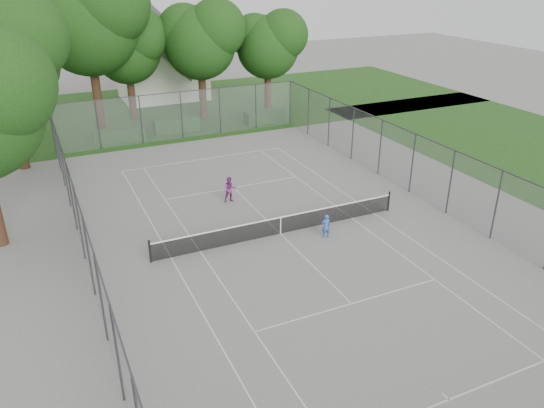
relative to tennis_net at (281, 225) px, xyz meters
name	(u,v)px	position (x,y,z in m)	size (l,w,h in m)	color
ground	(281,234)	(0.00, 0.00, -0.51)	(120.00, 120.00, 0.00)	slate
grass_far	(155,110)	(0.00, 26.00, -0.51)	(60.00, 20.00, 0.00)	#1B4012
court_markings	(281,234)	(0.00, 0.00, -0.50)	(11.03, 23.83, 0.01)	silver
tennis_net	(281,225)	(0.00, 0.00, 0.00)	(12.87, 0.10, 1.10)	black
perimeter_fence	(281,200)	(0.00, 0.00, 1.30)	(18.08, 34.08, 3.52)	#38383D
tree_far_left	(88,15)	(-5.08, 22.08, 8.04)	(8.66, 7.90, 12.44)	#331D12
tree_far_midleft	(127,44)	(-2.21, 23.71, 5.62)	(6.21, 5.67, 8.93)	#331D12
tree_far_midright	(201,37)	(3.30, 21.74, 6.11)	(6.70, 6.12, 9.64)	#331D12
tree_far_right	(269,42)	(9.08, 21.27, 5.44)	(6.03, 5.50, 8.66)	#331D12
tree_side_back	(2,50)	(-10.97, 15.07, 6.89)	(7.50, 6.84, 10.77)	#331D12
hedge_left	(119,135)	(-4.50, 18.16, -0.05)	(3.69, 1.11, 0.92)	#194416
hedge_mid	(177,125)	(0.02, 18.76, 0.04)	(3.53, 1.01, 1.11)	#194416
hedge_right	(265,117)	(7.31, 18.22, -0.01)	(3.33, 1.22, 1.00)	#194416
house	(161,57)	(1.94, 30.28, 3.36)	(7.73, 5.99, 9.62)	white
girl_player	(326,226)	(1.84, -1.20, 0.09)	(0.44, 0.29, 1.20)	#2F5AB1
woman_player	(230,190)	(-0.88, 4.61, 0.22)	(0.71, 0.55, 1.46)	#802A77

